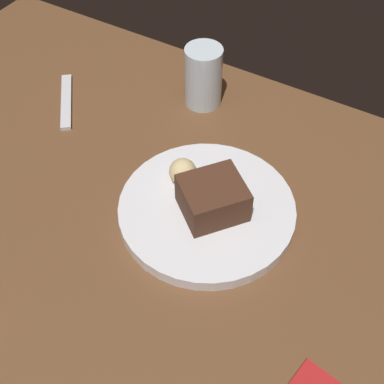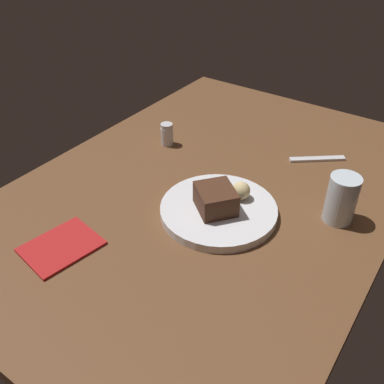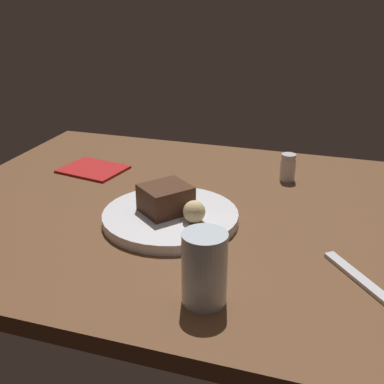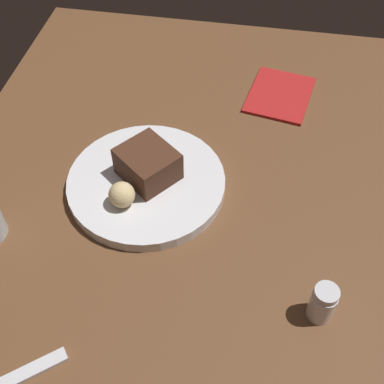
% 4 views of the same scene
% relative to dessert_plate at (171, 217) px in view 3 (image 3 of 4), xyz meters
% --- Properties ---
extents(dining_table, '(1.20, 0.84, 0.03)m').
position_rel_dessert_plate_xyz_m(dining_table, '(-0.08, -0.07, -0.03)').
color(dining_table, brown).
rests_on(dining_table, ground).
extents(dessert_plate, '(0.26, 0.26, 0.02)m').
position_rel_dessert_plate_xyz_m(dessert_plate, '(0.00, 0.00, 0.00)').
color(dessert_plate, silver).
rests_on(dessert_plate, dining_table).
extents(chocolate_cake_slice, '(0.12, 0.12, 0.05)m').
position_rel_dessert_plate_xyz_m(chocolate_cake_slice, '(0.01, -0.00, 0.04)').
color(chocolate_cake_slice, '#472819').
rests_on(chocolate_cake_slice, dessert_plate).
extents(bread_roll, '(0.04, 0.04, 0.04)m').
position_rel_dessert_plate_xyz_m(bread_roll, '(-0.06, 0.02, 0.03)').
color(bread_roll, '#DBC184').
rests_on(bread_roll, dessert_plate).
extents(salt_shaker, '(0.04, 0.04, 0.06)m').
position_rel_dessert_plate_xyz_m(salt_shaker, '(-0.19, -0.29, 0.02)').
color(salt_shaker, silver).
rests_on(salt_shaker, dining_table).
extents(water_glass, '(0.07, 0.07, 0.11)m').
position_rel_dessert_plate_xyz_m(water_glass, '(-0.14, 0.23, 0.05)').
color(water_glass, silver).
rests_on(water_glass, dining_table).
extents(dessert_spoon, '(0.11, 0.13, 0.01)m').
position_rel_dessert_plate_xyz_m(dessert_spoon, '(-0.35, 0.10, -0.01)').
color(dessert_spoon, silver).
rests_on(dessert_spoon, dining_table).
extents(folded_napkin, '(0.17, 0.14, 0.01)m').
position_rel_dessert_plate_xyz_m(folded_napkin, '(0.28, -0.21, -0.01)').
color(folded_napkin, '#B21E1E').
rests_on(folded_napkin, dining_table).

